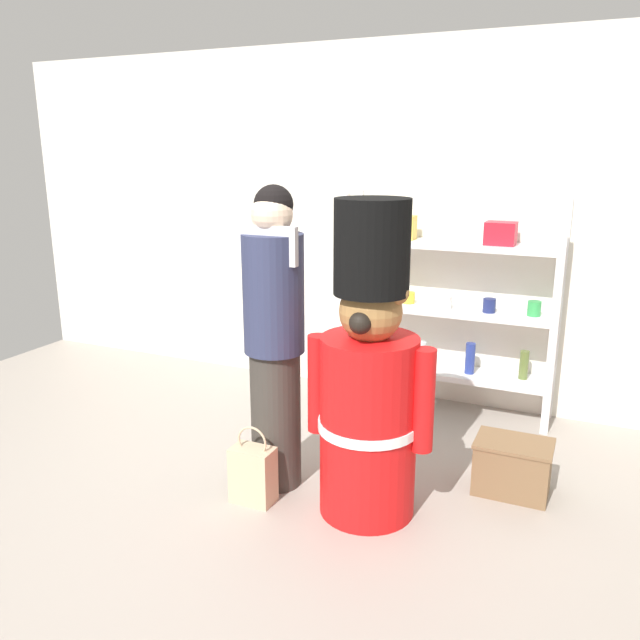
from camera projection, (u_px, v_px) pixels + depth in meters
The scene contains 7 objects.
ground_plane at pixel (215, 526), 3.21m from camera, with size 6.40×6.40×0.00m, color #9E9389.
back_wall at pixel (368, 223), 4.81m from camera, with size 6.40×0.12×2.60m, color silver.
merchandise_shelf at pixel (449, 304), 4.48m from camera, with size 1.50×0.35×1.55m.
teddy_bear_guard at pixel (369, 385), 3.18m from camera, with size 0.67×0.51×1.63m.
person_shopper at pixel (274, 335), 3.41m from camera, with size 0.34×0.33×1.67m.
shopping_bag at pixel (253, 474), 3.40m from camera, with size 0.23×0.15×0.44m.
display_crate at pixel (512, 467), 3.50m from camera, with size 0.41×0.29×0.30m.
Camera 1 is at (1.64, -2.37, 1.84)m, focal length 35.61 mm.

